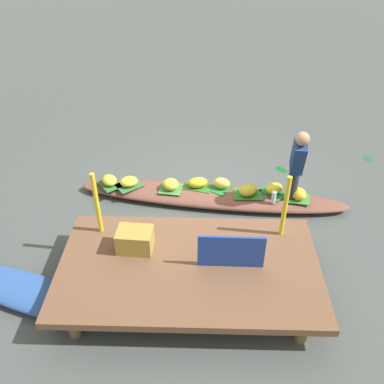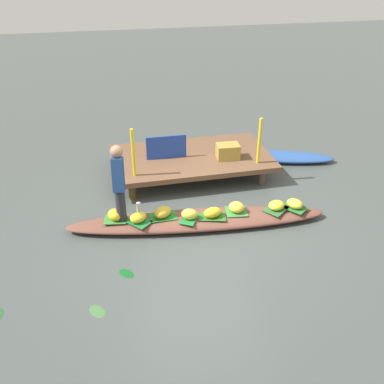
# 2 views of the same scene
# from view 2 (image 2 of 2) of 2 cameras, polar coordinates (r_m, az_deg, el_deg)

# --- Properties ---
(canal_water) EXTENTS (40.00, 40.00, 0.00)m
(canal_water) POSITION_cam_2_polar(r_m,az_deg,el_deg) (7.12, 0.76, -4.48)
(canal_water) COLOR #444A48
(canal_water) RESTS_ON ground
(dock_platform) EXTENTS (3.20, 1.80, 0.41)m
(dock_platform) POSITION_cam_2_polar(r_m,az_deg,el_deg) (8.55, -0.13, 4.61)
(dock_platform) COLOR brown
(dock_platform) RESTS_ON ground
(vendor_boat) EXTENTS (4.41, 1.14, 0.20)m
(vendor_boat) POSITION_cam_2_polar(r_m,az_deg,el_deg) (7.06, 0.77, -3.82)
(vendor_boat) COLOR brown
(vendor_boat) RESTS_ON ground
(moored_boat) EXTENTS (2.57, 1.34, 0.18)m
(moored_boat) POSITION_cam_2_polar(r_m,az_deg,el_deg) (9.43, 11.30, 4.76)
(moored_boat) COLOR #2C539A
(moored_boat) RESTS_ON ground
(leaf_mat_0) EXTENTS (0.48, 0.48, 0.01)m
(leaf_mat_0) POSITION_cam_2_polar(r_m,az_deg,el_deg) (6.89, -7.29, -3.99)
(leaf_mat_0) COLOR #1D6A2E
(leaf_mat_0) RESTS_ON vendor_boat
(banana_bunch_0) EXTENTS (0.35, 0.33, 0.16)m
(banana_bunch_0) POSITION_cam_2_polar(r_m,az_deg,el_deg) (6.85, -7.33, -3.43)
(banana_bunch_0) COLOR gold
(banana_bunch_0) RESTS_ON vendor_boat
(leaf_mat_1) EXTENTS (0.47, 0.49, 0.01)m
(leaf_mat_1) POSITION_cam_2_polar(r_m,az_deg,el_deg) (7.41, 13.72, -2.04)
(leaf_mat_1) COLOR #2A6E2D
(leaf_mat_1) RESTS_ON vendor_boat
(banana_bunch_1) EXTENTS (0.35, 0.36, 0.15)m
(banana_bunch_1) POSITION_cam_2_polar(r_m,az_deg,el_deg) (7.37, 13.79, -1.55)
(banana_bunch_1) COLOR yellow
(banana_bunch_1) RESTS_ON vendor_boat
(leaf_mat_2) EXTENTS (0.51, 0.50, 0.01)m
(leaf_mat_2) POSITION_cam_2_polar(r_m,az_deg,el_deg) (7.30, 11.35, -2.26)
(leaf_mat_2) COLOR #316335
(leaf_mat_2) RESTS_ON vendor_boat
(banana_bunch_2) EXTENTS (0.35, 0.32, 0.15)m
(banana_bunch_2) POSITION_cam_2_polar(r_m,az_deg,el_deg) (7.26, 11.40, -1.77)
(banana_bunch_2) COLOR yellow
(banana_bunch_2) RESTS_ON vendor_boat
(leaf_mat_3) EXTENTS (0.40, 0.38, 0.01)m
(leaf_mat_3) POSITION_cam_2_polar(r_m,az_deg,el_deg) (7.13, 6.03, -2.64)
(leaf_mat_3) COLOR #3C823A
(leaf_mat_3) RESTS_ON vendor_boat
(banana_bunch_3) EXTENTS (0.36, 0.36, 0.17)m
(banana_bunch_3) POSITION_cam_2_polar(r_m,az_deg,el_deg) (7.08, 6.07, -2.06)
(banana_bunch_3) COLOR yellow
(banana_bunch_3) RESTS_ON vendor_boat
(leaf_mat_4) EXTENTS (0.39, 0.44, 0.01)m
(leaf_mat_4) POSITION_cam_2_polar(r_m,az_deg,el_deg) (6.90, -0.36, -3.65)
(leaf_mat_4) COLOR #1F7532
(leaf_mat_4) RESTS_ON vendor_boat
(banana_bunch_4) EXTENTS (0.30, 0.25, 0.18)m
(banana_bunch_4) POSITION_cam_2_polar(r_m,az_deg,el_deg) (6.85, -0.37, -3.02)
(banana_bunch_4) COLOR yellow
(banana_bunch_4) RESTS_ON vendor_boat
(leaf_mat_5) EXTENTS (0.40, 0.34, 0.01)m
(leaf_mat_5) POSITION_cam_2_polar(r_m,az_deg,el_deg) (7.00, -10.38, -3.68)
(leaf_mat_5) COLOR #398132
(leaf_mat_5) RESTS_ON vendor_boat
(banana_bunch_5) EXTENTS (0.30, 0.32, 0.19)m
(banana_bunch_5) POSITION_cam_2_polar(r_m,az_deg,el_deg) (6.95, -10.44, -3.05)
(banana_bunch_5) COLOR gold
(banana_bunch_5) RESTS_ON vendor_boat
(leaf_mat_6) EXTENTS (0.49, 0.36, 0.01)m
(leaf_mat_6) POSITION_cam_2_polar(r_m,az_deg,el_deg) (6.96, 2.79, -3.36)
(leaf_mat_6) COLOR #2F6922
(leaf_mat_6) RESTS_ON vendor_boat
(banana_bunch_6) EXTENTS (0.35, 0.26, 0.16)m
(banana_bunch_6) POSITION_cam_2_polar(r_m,az_deg,el_deg) (6.92, 2.80, -2.80)
(banana_bunch_6) COLOR gold
(banana_bunch_6) RESTS_ON vendor_boat
(leaf_mat_7) EXTENTS (0.45, 0.30, 0.01)m
(leaf_mat_7) POSITION_cam_2_polar(r_m,az_deg,el_deg) (6.98, -3.98, -3.32)
(leaf_mat_7) COLOR #237125
(leaf_mat_7) RESTS_ON vendor_boat
(banana_bunch_7) EXTENTS (0.39, 0.37, 0.17)m
(banana_bunch_7) POSITION_cam_2_polar(r_m,az_deg,el_deg) (6.93, -4.00, -2.74)
(banana_bunch_7) COLOR gold
(banana_bunch_7) RESTS_ON vendor_boat
(vendor_person) EXTENTS (0.23, 0.43, 1.24)m
(vendor_person) POSITION_cam_2_polar(r_m,az_deg,el_deg) (6.68, -9.93, 1.61)
(vendor_person) COLOR #28282D
(vendor_person) RESTS_ON vendor_boat
(water_bottle) EXTENTS (0.07, 0.07, 0.20)m
(water_bottle) POSITION_cam_2_polar(r_m,az_deg,el_deg) (7.05, -7.27, -2.19)
(water_bottle) COLOR white
(water_bottle) RESTS_ON vendor_boat
(market_banner) EXTENTS (0.80, 0.04, 0.47)m
(market_banner) POSITION_cam_2_polar(r_m,az_deg,el_deg) (8.34, -3.51, 6.08)
(market_banner) COLOR #1D3A95
(market_banner) RESTS_ON dock_platform
(railing_post_west) EXTENTS (0.06, 0.06, 0.91)m
(railing_post_west) POSITION_cam_2_polar(r_m,az_deg,el_deg) (7.63, -7.99, 5.29)
(railing_post_west) COLOR yellow
(railing_post_west) RESTS_ON dock_platform
(railing_post_east) EXTENTS (0.06, 0.06, 0.91)m
(railing_post_east) POSITION_cam_2_polar(r_m,az_deg,el_deg) (8.15, 9.13, 6.85)
(railing_post_east) COLOR yellow
(railing_post_east) RESTS_ON dock_platform
(produce_crate) EXTENTS (0.46, 0.35, 0.29)m
(produce_crate) POSITION_cam_2_polar(r_m,az_deg,el_deg) (8.39, 4.89, 5.53)
(produce_crate) COLOR olive
(produce_crate) RESTS_ON dock_platform
(drifting_plant_0) EXTENTS (0.29, 0.31, 0.01)m
(drifting_plant_0) POSITION_cam_2_polar(r_m,az_deg,el_deg) (6.21, -8.90, -10.86)
(drifting_plant_0) COLOR #12551E
(drifting_plant_0) RESTS_ON ground
(drifting_plant_1) EXTENTS (0.29, 0.32, 0.01)m
(drifting_plant_1) POSITION_cam_2_polar(r_m,az_deg,el_deg) (5.75, -12.75, -15.50)
(drifting_plant_1) COLOR #3E6C39
(drifting_plant_1) RESTS_ON ground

